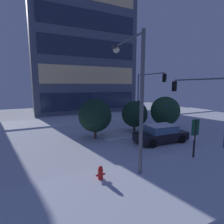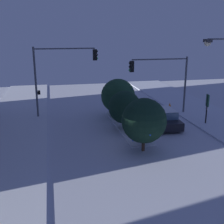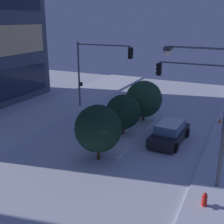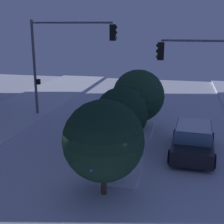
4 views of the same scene
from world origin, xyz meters
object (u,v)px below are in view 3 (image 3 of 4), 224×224
(traffic_light_corner_far_right, at_px, (98,64))
(fire_hydrant, at_px, (204,201))
(car_near, at_px, (169,133))
(traffic_light_corner_near_right, at_px, (195,82))
(parking_info_sign, at_px, (224,130))
(street_lamp_arched, at_px, (207,97))
(decorated_tree_right_of_median, at_px, (123,112))
(decorated_tree_left_of_median, at_px, (98,129))
(decorated_tree_median, at_px, (144,99))
(construction_cone, at_px, (220,121))

(traffic_light_corner_far_right, distance_m, fire_hydrant, 17.22)
(car_near, distance_m, traffic_light_corner_near_right, 4.68)
(traffic_light_corner_near_right, relative_size, parking_info_sign, 2.16)
(street_lamp_arched, bearing_deg, traffic_light_corner_near_right, -73.47)
(traffic_light_corner_far_right, relative_size, fire_hydrant, 7.81)
(decorated_tree_right_of_median, bearing_deg, decorated_tree_left_of_median, -177.76)
(parking_info_sign, xyz_separation_m, decorated_tree_right_of_median, (0.08, 7.25, 0.24))
(car_near, height_order, street_lamp_arched, street_lamp_arched)
(car_near, height_order, traffic_light_corner_near_right, traffic_light_corner_near_right)
(car_near, height_order, decorated_tree_right_of_median, decorated_tree_right_of_median)
(street_lamp_arched, relative_size, decorated_tree_median, 2.06)
(parking_info_sign, height_order, decorated_tree_right_of_median, decorated_tree_right_of_median)
(car_near, distance_m, fire_hydrant, 7.87)
(traffic_light_corner_near_right, distance_m, decorated_tree_median, 4.61)
(decorated_tree_left_of_median, xyz_separation_m, decorated_tree_right_of_median, (4.32, 0.17, -0.20))
(decorated_tree_median, bearing_deg, fire_hydrant, -146.70)
(traffic_light_corner_near_right, bearing_deg, decorated_tree_right_of_median, 38.73)
(fire_hydrant, xyz_separation_m, parking_info_sign, (6.51, -0.14, 1.30))
(car_near, height_order, construction_cone, car_near)
(parking_info_sign, xyz_separation_m, decorated_tree_median, (3.80, 6.92, 0.35))
(parking_info_sign, distance_m, construction_cone, 6.22)
(decorated_tree_median, bearing_deg, parking_info_sign, -118.79)
(decorated_tree_right_of_median, bearing_deg, construction_cone, -47.68)
(car_near, relative_size, street_lamp_arched, 0.63)
(traffic_light_corner_near_right, xyz_separation_m, fire_hydrant, (-10.23, -2.57, -3.56))
(traffic_light_corner_far_right, bearing_deg, fire_hydrant, -44.54)
(street_lamp_arched, distance_m, parking_info_sign, 5.45)
(traffic_light_corner_far_right, bearing_deg, street_lamp_arched, -40.16)
(car_near, distance_m, street_lamp_arched, 7.06)
(decorated_tree_median, bearing_deg, decorated_tree_left_of_median, 178.85)
(parking_info_sign, relative_size, construction_cone, 4.86)
(traffic_light_corner_near_right, relative_size, fire_hydrant, 6.91)
(decorated_tree_left_of_median, distance_m, construction_cone, 12.19)
(car_near, distance_m, traffic_light_corner_far_right, 10.32)
(parking_info_sign, height_order, construction_cone, parking_info_sign)
(street_lamp_arched, xyz_separation_m, construction_cone, (10.34, -0.01, -4.65))
(car_near, distance_m, decorated_tree_right_of_median, 3.77)
(fire_hydrant, bearing_deg, parking_info_sign, -1.25)
(car_near, bearing_deg, street_lamp_arched, -145.54)
(traffic_light_corner_near_right, relative_size, street_lamp_arched, 0.77)
(traffic_light_corner_far_right, relative_size, decorated_tree_right_of_median, 1.99)
(decorated_tree_right_of_median, bearing_deg, traffic_light_corner_far_right, 43.16)
(car_near, distance_m, decorated_tree_left_of_median, 5.99)
(car_near, height_order, parking_info_sign, parking_info_sign)
(car_near, xyz_separation_m, parking_info_sign, (-0.50, -3.71, 0.99))
(street_lamp_arched, xyz_separation_m, decorated_tree_left_of_median, (0.09, 6.32, -2.79))
(car_near, height_order, decorated_tree_left_of_median, decorated_tree_left_of_median)
(traffic_light_corner_near_right, height_order, decorated_tree_left_of_median, traffic_light_corner_near_right)
(car_near, distance_m, parking_info_sign, 3.87)
(car_near, relative_size, decorated_tree_left_of_median, 1.30)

